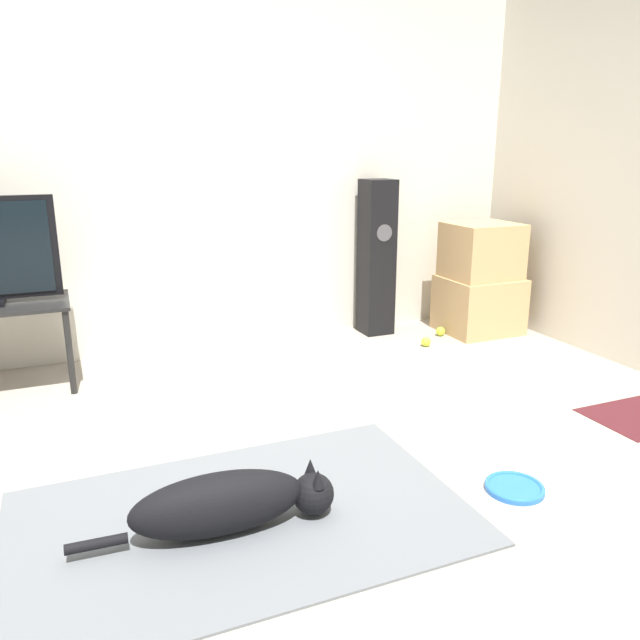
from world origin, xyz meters
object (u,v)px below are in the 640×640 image
object	(u,v)px
cardboard_box_lower	(479,305)
floor_speaker	(376,258)
dog	(230,503)
tennis_ball_near_speaker	(426,342)
tennis_ball_by_boxes	(440,331)
cardboard_box_upper	(482,251)
frisbee	(515,487)

from	to	relation	value
cardboard_box_lower	floor_speaker	world-z (taller)	floor_speaker
dog	tennis_ball_near_speaker	distance (m)	2.41
tennis_ball_near_speaker	floor_speaker	bearing A→B (deg)	110.24
floor_speaker	tennis_ball_by_boxes	xyz separation A→B (m)	(0.40, -0.28, -0.53)
cardboard_box_lower	tennis_ball_by_boxes	size ratio (longest dim) A/B	8.08
dog	floor_speaker	bearing A→B (deg)	51.04
tennis_ball_near_speaker	tennis_ball_by_boxes	bearing A→B (deg)	36.81
cardboard_box_upper	tennis_ball_near_speaker	bearing A→B (deg)	-162.80
tennis_ball_near_speaker	frisbee	bearing A→B (deg)	-111.21
floor_speaker	tennis_ball_near_speaker	xyz separation A→B (m)	(0.17, -0.45, -0.53)
cardboard_box_lower	tennis_ball_near_speaker	world-z (taller)	cardboard_box_lower
frisbee	cardboard_box_upper	distance (m)	2.36
cardboard_box_lower	tennis_ball_by_boxes	world-z (taller)	cardboard_box_lower
cardboard_box_upper	floor_speaker	distance (m)	0.77
cardboard_box_upper	tennis_ball_by_boxes	size ratio (longest dim) A/B	7.32
frisbee	tennis_ball_by_boxes	distance (m)	2.13
cardboard_box_upper	tennis_ball_by_boxes	world-z (taller)	cardboard_box_upper
tennis_ball_near_speaker	dog	bearing A→B (deg)	-138.79
tennis_ball_by_boxes	frisbee	bearing A→B (deg)	-115.35
tennis_ball_by_boxes	tennis_ball_near_speaker	distance (m)	0.29
dog	tennis_ball_by_boxes	xyz separation A→B (m)	(2.05, 1.76, -0.09)
tennis_ball_by_boxes	tennis_ball_near_speaker	world-z (taller)	same
frisbee	cardboard_box_lower	world-z (taller)	cardboard_box_lower
floor_speaker	dog	bearing A→B (deg)	-128.96
dog	frisbee	size ratio (longest dim) A/B	3.99
dog	cardboard_box_lower	world-z (taller)	cardboard_box_lower
frisbee	floor_speaker	xyz separation A→B (m)	(0.52, 2.20, 0.55)
tennis_ball_near_speaker	cardboard_box_lower	bearing A→B (deg)	17.06
cardboard_box_lower	cardboard_box_upper	size ratio (longest dim) A/B	1.10
cardboard_box_lower	tennis_ball_by_boxes	bearing A→B (deg)	179.38
tennis_ball_by_boxes	floor_speaker	bearing A→B (deg)	145.35
dog	tennis_ball_by_boxes	world-z (taller)	dog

